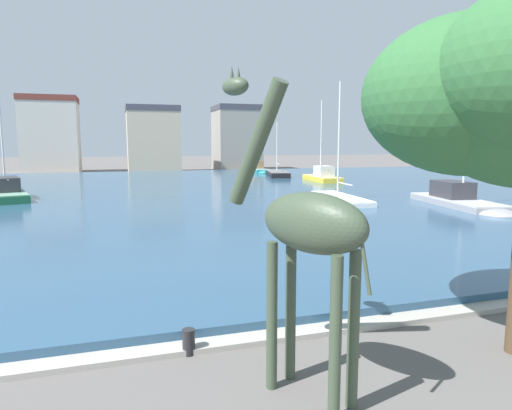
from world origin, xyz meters
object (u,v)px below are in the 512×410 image
object	(u,v)px
sailboat_yellow	(321,178)
sailboat_black	(277,175)
sailboat_white	(336,199)
sailboat_teal	(258,170)
sailboat_grey	(461,202)
sailboat_green	(6,193)
giraffe_statue	(304,228)
mooring_bollard	(189,342)

from	to	relation	value
sailboat_yellow	sailboat_black	size ratio (longest dim) A/B	1.08
sailboat_white	sailboat_teal	world-z (taller)	sailboat_white
sailboat_white	sailboat_grey	world-z (taller)	sailboat_grey
sailboat_yellow	sailboat_grey	distance (m)	19.74
sailboat_green	sailboat_teal	size ratio (longest dim) A/B	1.49
giraffe_statue	mooring_bollard	xyz separation A→B (m)	(-1.54, 1.88, -2.46)
sailboat_green	mooring_bollard	distance (m)	28.10
giraffe_statue	sailboat_teal	xyz separation A→B (m)	(14.99, 49.57, -2.12)
sailboat_black	mooring_bollard	size ratio (longest dim) A/B	15.40
sailboat_green	sailboat_grey	size ratio (longest dim) A/B	1.10
giraffe_statue	sailboat_grey	size ratio (longest dim) A/B	0.60
giraffe_statue	sailboat_green	distance (m)	30.45
sailboat_teal	giraffe_statue	bearing A→B (deg)	-106.83
sailboat_black	sailboat_grey	size ratio (longest dim) A/B	0.87
giraffe_statue	mooring_bollard	bearing A→B (deg)	129.35
sailboat_green	sailboat_teal	world-z (taller)	sailboat_green
sailboat_yellow	mooring_bollard	xyz separation A→B (m)	(-18.56, -33.24, -0.36)
sailboat_white	mooring_bollard	distance (m)	22.55
sailboat_white	sailboat_yellow	world-z (taller)	sailboat_yellow
sailboat_yellow	sailboat_teal	xyz separation A→B (m)	(-2.02, 14.46, -0.02)
sailboat_green	sailboat_black	world-z (taller)	sailboat_green
mooring_bollard	sailboat_green	bearing A→B (deg)	107.86
giraffe_statue	sailboat_white	bearing A→B (deg)	61.27
sailboat_black	sailboat_green	bearing A→B (deg)	-150.69
sailboat_white	mooring_bollard	size ratio (longest dim) A/B	15.92
sailboat_green	sailboat_black	xyz separation A→B (m)	(25.22, 14.16, -0.14)
sailboat_yellow	mooring_bollard	distance (m)	38.07
giraffe_statue	sailboat_grey	world-z (taller)	sailboat_grey
sailboat_yellow	sailboat_green	bearing A→B (deg)	-166.57
sailboat_green	sailboat_yellow	bearing A→B (deg)	13.43
sailboat_teal	sailboat_grey	bearing A→B (deg)	-86.93
giraffe_statue	sailboat_teal	world-z (taller)	sailboat_teal
sailboat_white	sailboat_black	bearing A→B (deg)	80.23
sailboat_black	sailboat_white	bearing A→B (deg)	-99.77
sailboat_green	giraffe_statue	bearing A→B (deg)	-70.46
sailboat_white	sailboat_yellow	bearing A→B (deg)	68.40
sailboat_grey	sailboat_yellow	bearing A→B (deg)	89.45
giraffe_statue	sailboat_green	size ratio (longest dim) A/B	0.54
mooring_bollard	sailboat_yellow	bearing A→B (deg)	60.82
sailboat_yellow	sailboat_grey	world-z (taller)	sailboat_grey
sailboat_teal	sailboat_green	bearing A→B (deg)	-140.22
sailboat_teal	sailboat_black	world-z (taller)	sailboat_black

